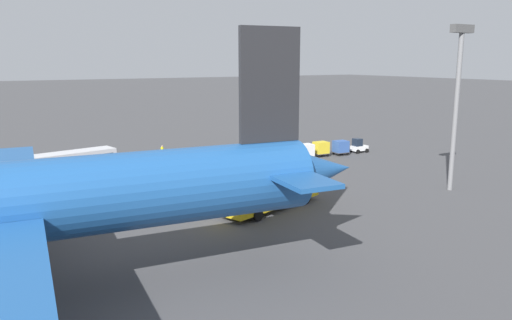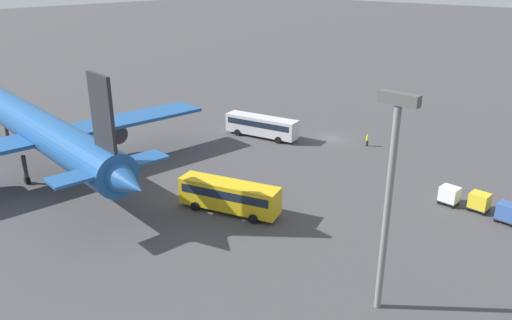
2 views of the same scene
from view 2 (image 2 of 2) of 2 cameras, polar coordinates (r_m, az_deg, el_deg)
ground_plane at (r=76.78m, az=8.64°, el=2.47°), size 600.00×600.00×0.00m
airplane at (r=66.19m, az=-23.38°, el=3.13°), size 49.08×42.56×15.34m
shuttle_bus_near at (r=75.94m, az=0.65°, el=4.02°), size 11.81×4.79×3.20m
shuttle_bus_far at (r=52.56m, az=-3.09°, el=-3.96°), size 11.22×5.73×3.34m
worker_person at (r=74.08m, az=12.61°, el=2.20°), size 0.38×0.38×1.74m
cargo_cart_blue at (r=56.69m, az=26.80°, el=-5.32°), size 2.06×1.76×2.06m
cargo_cart_yellow at (r=57.96m, az=24.18°, el=-4.30°), size 2.06×1.76×2.06m
cargo_cart_white at (r=58.33m, az=21.24°, el=-3.69°), size 2.06×1.76×2.06m
light_pole at (r=35.76m, az=15.08°, el=-2.58°), size 2.80×0.70×16.71m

